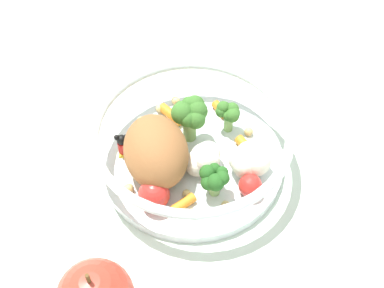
# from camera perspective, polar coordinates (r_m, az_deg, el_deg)

# --- Properties ---
(ground_plane) EXTENTS (2.40, 2.40, 0.00)m
(ground_plane) POSITION_cam_1_polar(r_m,az_deg,el_deg) (0.58, 0.05, -2.98)
(ground_plane) COLOR silver
(food_container) EXTENTS (0.22, 0.22, 0.08)m
(food_container) POSITION_cam_1_polar(r_m,az_deg,el_deg) (0.55, -0.23, -0.51)
(food_container) COLOR white
(food_container) RESTS_ON ground_plane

